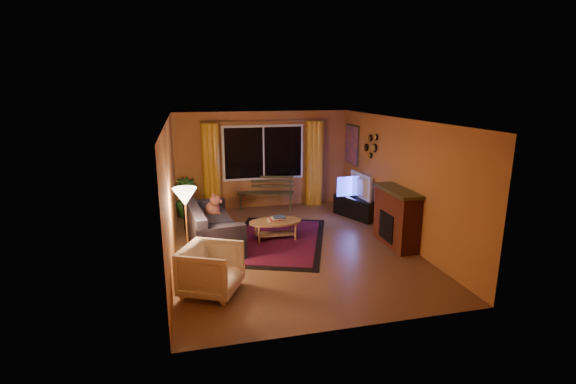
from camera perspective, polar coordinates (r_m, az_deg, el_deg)
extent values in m
cube|color=brown|center=(8.40, 0.49, -7.52)|extent=(4.50, 6.00, 0.02)
cube|color=white|center=(7.82, 0.53, 9.89)|extent=(4.50, 6.00, 0.02)
cube|color=#B67036|center=(10.90, -3.41, 4.40)|extent=(4.50, 0.02, 2.50)
cube|color=#B67036|center=(7.79, -15.82, -0.07)|extent=(0.02, 6.00, 2.50)
cube|color=#B67036|center=(8.84, 14.86, 1.65)|extent=(0.02, 6.00, 2.50)
cube|color=black|center=(10.81, -3.36, 5.39)|extent=(2.00, 0.02, 1.30)
cylinder|color=#BF8C3F|center=(10.67, -3.38, 9.61)|extent=(3.20, 0.03, 0.03)
cylinder|color=orange|center=(10.64, -10.45, 3.24)|extent=(0.36, 0.36, 2.24)
cylinder|color=orange|center=(11.12, 3.59, 3.91)|extent=(0.36, 0.36, 2.24)
cube|color=#38351D|center=(10.88, -3.03, -1.21)|extent=(1.48, 0.78, 0.43)
imported|color=#235B1E|center=(10.43, -13.73, -0.76)|extent=(0.69, 0.69, 0.96)
cube|color=black|center=(8.53, -10.33, -4.31)|extent=(1.12, 2.17, 0.84)
imported|color=beige|center=(6.56, -10.46, -10.10)|extent=(1.05, 1.07, 0.84)
cylinder|color=#BF8C3F|center=(7.29, -13.64, -5.11)|extent=(0.29, 0.29, 1.47)
cube|color=maroon|center=(8.70, -1.42, -6.59)|extent=(2.74, 3.37, 0.02)
cylinder|color=tan|center=(8.72, -1.73, -5.21)|extent=(1.11, 1.11, 0.40)
cube|color=black|center=(10.28, 9.26, -2.09)|extent=(0.83, 1.25, 0.50)
imported|color=black|center=(10.15, 9.38, 0.86)|extent=(0.20, 1.03, 0.59)
cube|color=maroon|center=(8.58, 14.60, -3.55)|extent=(0.40, 1.20, 1.10)
cube|color=#DE5224|center=(10.93, 8.70, 6.41)|extent=(0.04, 0.76, 0.96)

